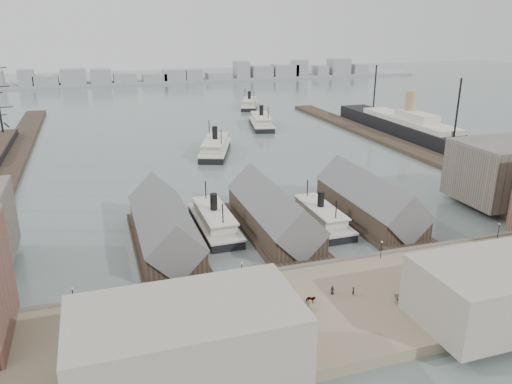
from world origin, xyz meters
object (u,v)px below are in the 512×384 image
object	(u,v)px
horse_cart_center	(307,302)
horse_cart_right	(410,295)
ocean_steamer	(408,127)
horse_cart_left	(119,337)
ferry_docked_west	(214,220)

from	to	relation	value
horse_cart_center	horse_cart_right	xyz separation A→B (m)	(18.10, -3.60, 0.05)
horse_cart_right	horse_cart_center	bearing A→B (deg)	97.71
ocean_steamer	horse_cart_center	size ratio (longest dim) A/B	21.26
horse_cart_left	horse_cart_center	bearing A→B (deg)	-52.66
ferry_docked_west	horse_cart_center	size ratio (longest dim) A/B	5.77
horse_cart_right	ferry_docked_west	bearing A→B (deg)	46.97
ferry_docked_west	horse_cart_left	xyz separation A→B (m)	(-25.25, -42.49, 0.52)
ferry_docked_west	ocean_steamer	size ratio (longest dim) A/B	0.27
horse_cart_left	horse_cart_right	xyz separation A→B (m)	(49.58, -3.26, 0.02)
ocean_steamer	horse_cart_right	distance (m)	143.44
horse_cart_left	horse_cart_center	xyz separation A→B (m)	(31.48, 0.34, -0.04)
ferry_docked_west	horse_cart_center	distance (m)	42.60
ocean_steamer	horse_cart_left	distance (m)	173.99
ferry_docked_west	horse_cart_center	xyz separation A→B (m)	(6.23, -42.14, 0.49)
horse_cart_right	ocean_steamer	bearing A→B (deg)	-15.26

